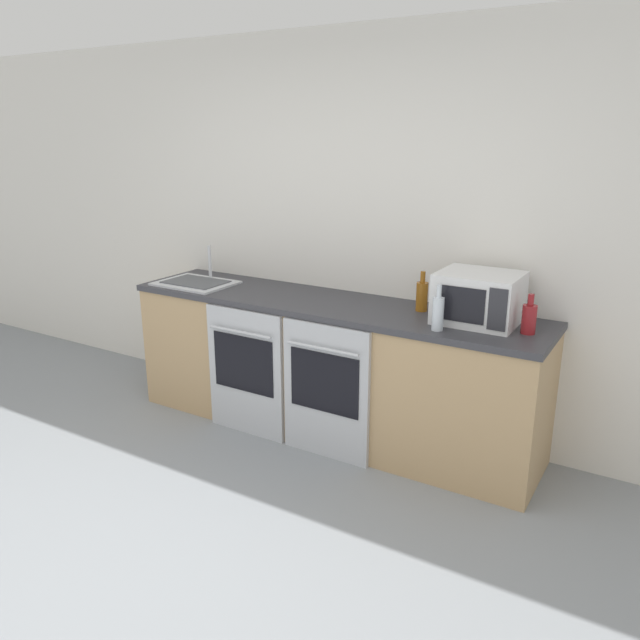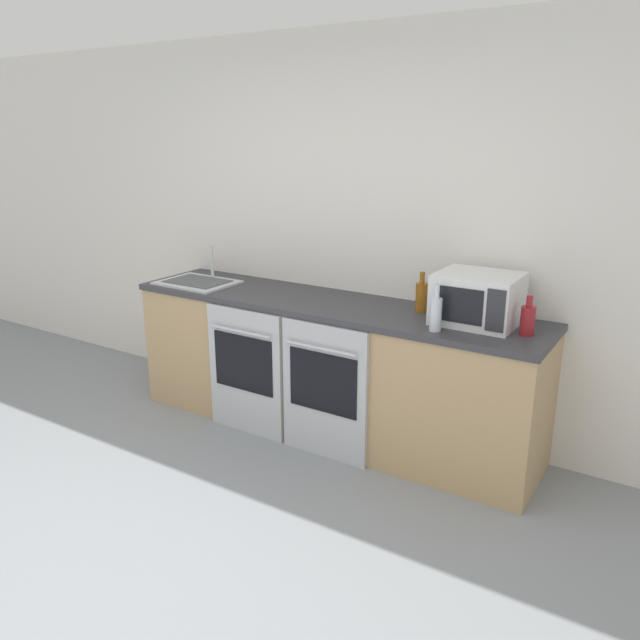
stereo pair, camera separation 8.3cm
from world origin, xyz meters
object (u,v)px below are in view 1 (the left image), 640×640
(bottle_amber, at_px, (422,295))
(sink, at_px, (196,282))
(bottle_clear, at_px, (438,313))
(oven_right, at_px, (325,391))
(microwave, at_px, (479,298))
(oven_left, at_px, (245,372))
(bottle_red, at_px, (529,318))

(bottle_amber, xyz_separation_m, sink, (-1.65, -0.19, -0.08))
(sink, bearing_deg, bottle_clear, -4.05)
(oven_right, height_order, bottle_clear, bottle_clear)
(microwave, distance_m, bottle_amber, 0.37)
(oven_left, distance_m, bottle_red, 1.82)
(oven_left, relative_size, bottle_amber, 3.51)
(oven_right, relative_size, sink, 1.62)
(bottle_clear, bearing_deg, bottle_amber, 125.07)
(bottle_clear, height_order, bottle_red, bottle_clear)
(microwave, relative_size, bottle_amber, 1.83)
(bottle_amber, relative_size, bottle_red, 1.12)
(oven_left, xyz_separation_m, oven_right, (0.62, 0.00, 0.00))
(oven_right, distance_m, microwave, 1.07)
(oven_left, xyz_separation_m, bottle_clear, (1.26, 0.12, 0.57))
(oven_left, relative_size, oven_right, 1.00)
(oven_right, height_order, bottle_amber, bottle_amber)
(microwave, relative_size, bottle_red, 2.05)
(bottle_red, relative_size, sink, 0.41)
(bottle_clear, bearing_deg, oven_left, -174.78)
(microwave, height_order, bottle_red, microwave)
(oven_left, xyz_separation_m, bottle_red, (1.71, 0.32, 0.55))
(bottle_amber, bearing_deg, microwave, -8.06)
(bottle_amber, bearing_deg, sink, -173.58)
(oven_left, bearing_deg, bottle_clear, 5.22)
(microwave, bearing_deg, bottle_amber, 171.94)
(oven_left, height_order, microwave, microwave)
(microwave, bearing_deg, oven_right, -154.11)
(oven_left, distance_m, oven_right, 0.62)
(microwave, bearing_deg, bottle_red, -12.37)
(bottle_amber, relative_size, sink, 0.46)
(microwave, xyz_separation_m, bottle_amber, (-0.36, 0.05, -0.05))
(oven_right, height_order, bottle_red, bottle_red)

